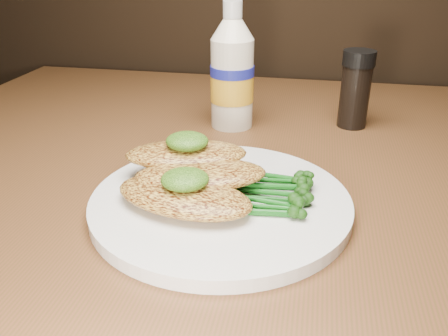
# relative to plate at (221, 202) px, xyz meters

# --- Properties ---
(plate) EXTENTS (0.29, 0.29, 0.02)m
(plate) POSITION_rel_plate_xyz_m (0.00, 0.00, 0.00)
(plate) COLOR white
(plate) RESTS_ON dining_table
(chicken_front) EXTENTS (0.17, 0.11, 0.02)m
(chicken_front) POSITION_rel_plate_xyz_m (-0.03, -0.03, 0.02)
(chicken_front) COLOR gold
(chicken_front) RESTS_ON plate
(chicken_mid) EXTENTS (0.16, 0.11, 0.02)m
(chicken_mid) POSITION_rel_plate_xyz_m (-0.02, 0.01, 0.03)
(chicken_mid) COLOR gold
(chicken_mid) RESTS_ON plate
(chicken_back) EXTENTS (0.16, 0.11, 0.02)m
(chicken_back) POSITION_rel_plate_xyz_m (-0.05, 0.04, 0.04)
(chicken_back) COLOR gold
(chicken_back) RESTS_ON plate
(pesto_front) EXTENTS (0.06, 0.06, 0.02)m
(pesto_front) POSITION_rel_plate_xyz_m (-0.03, -0.03, 0.04)
(pesto_front) COLOR black
(pesto_front) RESTS_ON chicken_front
(pesto_back) EXTENTS (0.05, 0.05, 0.02)m
(pesto_back) POSITION_rel_plate_xyz_m (-0.05, 0.04, 0.05)
(pesto_back) COLOR black
(pesto_back) RESTS_ON chicken_back
(broccolini_bundle) EXTENTS (0.17, 0.15, 0.02)m
(broccolini_bundle) POSITION_rel_plate_xyz_m (0.04, 0.01, 0.02)
(broccolini_bundle) COLOR #125514
(broccolini_bundle) RESTS_ON plate
(mayo_bottle) EXTENTS (0.07, 0.07, 0.19)m
(mayo_bottle) POSITION_rel_plate_xyz_m (-0.04, 0.26, 0.09)
(mayo_bottle) COLOR white
(mayo_bottle) RESTS_ON dining_table
(pepper_grinder) EXTENTS (0.06, 0.06, 0.12)m
(pepper_grinder) POSITION_rel_plate_xyz_m (0.16, 0.30, 0.05)
(pepper_grinder) COLOR black
(pepper_grinder) RESTS_ON dining_table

